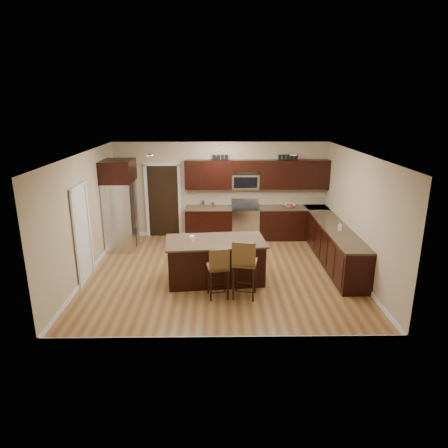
{
  "coord_description": "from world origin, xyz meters",
  "views": [
    {
      "loc": [
        -0.07,
        -8.38,
        3.71
      ],
      "look_at": [
        0.05,
        0.4,
        1.05
      ],
      "focal_mm": 32.0,
      "sensor_mm": 36.0,
      "label": 1
    }
  ],
  "objects_px": {
    "island": "(216,262)",
    "stool_right": "(244,263)",
    "stool_mid": "(218,267)",
    "range": "(245,222)",
    "refrigerator": "(120,204)"
  },
  "relations": [
    {
      "from": "island",
      "to": "refrigerator",
      "type": "height_order",
      "value": "refrigerator"
    },
    {
      "from": "island",
      "to": "refrigerator",
      "type": "bearing_deg",
      "value": 134.9
    },
    {
      "from": "stool_mid",
      "to": "island",
      "type": "bearing_deg",
      "value": 84.03
    },
    {
      "from": "refrigerator",
      "to": "stool_mid",
      "type": "bearing_deg",
      "value": -48.64
    },
    {
      "from": "range",
      "to": "island",
      "type": "distance_m",
      "value": 2.93
    },
    {
      "from": "range",
      "to": "refrigerator",
      "type": "bearing_deg",
      "value": -166.85
    },
    {
      "from": "stool_right",
      "to": "refrigerator",
      "type": "bearing_deg",
      "value": 147.65
    },
    {
      "from": "island",
      "to": "stool_right",
      "type": "bearing_deg",
      "value": -61.98
    },
    {
      "from": "refrigerator",
      "to": "island",
      "type": "bearing_deg",
      "value": -39.48
    },
    {
      "from": "range",
      "to": "stool_mid",
      "type": "relative_size",
      "value": 1.04
    },
    {
      "from": "refrigerator",
      "to": "stool_right",
      "type": "bearing_deg",
      "value": -43.53
    },
    {
      "from": "stool_mid",
      "to": "range",
      "type": "bearing_deg",
      "value": 68.21
    },
    {
      "from": "range",
      "to": "stool_mid",
      "type": "bearing_deg",
      "value": -101.73
    },
    {
      "from": "island",
      "to": "range",
      "type": "bearing_deg",
      "value": 68.15
    },
    {
      "from": "stool_right",
      "to": "refrigerator",
      "type": "relative_size",
      "value": 0.51
    }
  ]
}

